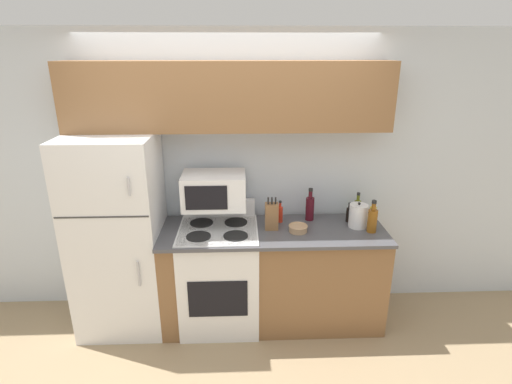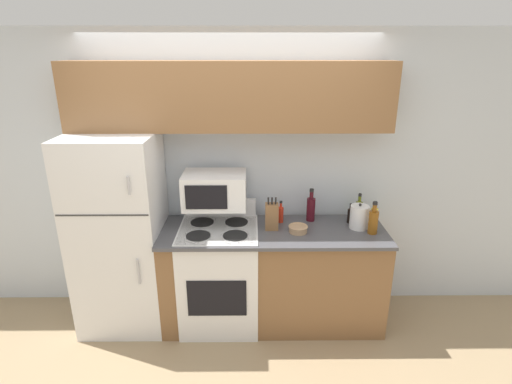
{
  "view_description": "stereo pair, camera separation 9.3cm",
  "coord_description": "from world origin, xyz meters",
  "px_view_note": "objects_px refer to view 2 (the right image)",
  "views": [
    {
      "loc": [
        0.09,
        -2.8,
        2.37
      ],
      "look_at": [
        0.21,
        0.28,
        1.26
      ],
      "focal_mm": 28.0,
      "sensor_mm": 36.0,
      "label": 1
    },
    {
      "loc": [
        0.19,
        -2.81,
        2.37
      ],
      "look_at": [
        0.21,
        0.28,
        1.26
      ],
      "focal_mm": 28.0,
      "sensor_mm": 36.0,
      "label": 2
    }
  ],
  "objects_px": {
    "stove": "(220,274)",
    "bottle_wine_red": "(311,208)",
    "bottle_soy_sauce": "(350,215)",
    "bottle_hot_sauce": "(281,214)",
    "refrigerator": "(120,234)",
    "microwave": "(215,190)",
    "bowl": "(298,229)",
    "kettle": "(359,217)",
    "bottle_whiskey": "(373,221)",
    "bottle_cooking_spray": "(374,216)",
    "knife_block": "(272,216)",
    "bottle_olive_oil": "(359,210)"
  },
  "relations": [
    {
      "from": "bottle_olive_oil",
      "to": "bottle_wine_red",
      "type": "bearing_deg",
      "value": 177.43
    },
    {
      "from": "bottle_olive_oil",
      "to": "kettle",
      "type": "height_order",
      "value": "bottle_olive_oil"
    },
    {
      "from": "bottle_hot_sauce",
      "to": "bottle_olive_oil",
      "type": "distance_m",
      "value": 0.7
    },
    {
      "from": "bottle_cooking_spray",
      "to": "stove",
      "type": "bearing_deg",
      "value": -176.1
    },
    {
      "from": "bottle_whiskey",
      "to": "bottle_soy_sauce",
      "type": "bearing_deg",
      "value": 122.12
    },
    {
      "from": "bottle_whiskey",
      "to": "bottle_soy_sauce",
      "type": "xyz_separation_m",
      "value": [
        -0.14,
        0.22,
        -0.04
      ]
    },
    {
      "from": "refrigerator",
      "to": "bottle_soy_sauce",
      "type": "relative_size",
      "value": 9.64
    },
    {
      "from": "bottle_hot_sauce",
      "to": "bottle_wine_red",
      "type": "relative_size",
      "value": 0.67
    },
    {
      "from": "bottle_soy_sauce",
      "to": "kettle",
      "type": "height_order",
      "value": "kettle"
    },
    {
      "from": "bottle_cooking_spray",
      "to": "microwave",
      "type": "bearing_deg",
      "value": 178.96
    },
    {
      "from": "stove",
      "to": "bottle_wine_red",
      "type": "xyz_separation_m",
      "value": [
        0.82,
        0.2,
        0.55
      ]
    },
    {
      "from": "knife_block",
      "to": "bowl",
      "type": "height_order",
      "value": "knife_block"
    },
    {
      "from": "microwave",
      "to": "bottle_hot_sauce",
      "type": "xyz_separation_m",
      "value": [
        0.57,
        0.04,
        -0.24
      ]
    },
    {
      "from": "bowl",
      "to": "bottle_hot_sauce",
      "type": "bearing_deg",
      "value": 122.57
    },
    {
      "from": "bottle_whiskey",
      "to": "bottle_hot_sauce",
      "type": "bearing_deg",
      "value": 162.7
    },
    {
      "from": "bottle_whiskey",
      "to": "kettle",
      "type": "relative_size",
      "value": 1.23
    },
    {
      "from": "kettle",
      "to": "bowl",
      "type": "bearing_deg",
      "value": -171.1
    },
    {
      "from": "bottle_olive_oil",
      "to": "kettle",
      "type": "relative_size",
      "value": 1.14
    },
    {
      "from": "bottle_hot_sauce",
      "to": "bottle_soy_sauce",
      "type": "relative_size",
      "value": 1.11
    },
    {
      "from": "stove",
      "to": "bottle_wine_red",
      "type": "height_order",
      "value": "bottle_wine_red"
    },
    {
      "from": "microwave",
      "to": "bottle_cooking_spray",
      "type": "relative_size",
      "value": 2.43
    },
    {
      "from": "bottle_wine_red",
      "to": "microwave",
      "type": "bearing_deg",
      "value": -174.76
    },
    {
      "from": "stove",
      "to": "kettle",
      "type": "height_order",
      "value": "kettle"
    },
    {
      "from": "knife_block",
      "to": "bottle_cooking_spray",
      "type": "bearing_deg",
      "value": 5.07
    },
    {
      "from": "bottle_hot_sauce",
      "to": "bottle_cooking_spray",
      "type": "bearing_deg",
      "value": -4.66
    },
    {
      "from": "refrigerator",
      "to": "knife_block",
      "type": "xyz_separation_m",
      "value": [
        1.31,
        -0.01,
        0.16
      ]
    },
    {
      "from": "bowl",
      "to": "bottle_cooking_spray",
      "type": "distance_m",
      "value": 0.7
    },
    {
      "from": "microwave",
      "to": "bottle_hot_sauce",
      "type": "relative_size",
      "value": 2.67
    },
    {
      "from": "bowl",
      "to": "kettle",
      "type": "xyz_separation_m",
      "value": [
        0.53,
        0.08,
        0.07
      ]
    },
    {
      "from": "refrigerator",
      "to": "bottle_wine_red",
      "type": "distance_m",
      "value": 1.68
    },
    {
      "from": "bottle_hot_sauce",
      "to": "stove",
      "type": "bearing_deg",
      "value": -163.72
    },
    {
      "from": "refrigerator",
      "to": "bottle_whiskey",
      "type": "bearing_deg",
      "value": -2.68
    },
    {
      "from": "knife_block",
      "to": "bottle_cooking_spray",
      "type": "distance_m",
      "value": 0.9
    },
    {
      "from": "knife_block",
      "to": "bottle_whiskey",
      "type": "relative_size",
      "value": 1.04
    },
    {
      "from": "stove",
      "to": "bottle_olive_oil",
      "type": "bearing_deg",
      "value": 8.09
    },
    {
      "from": "bottle_whiskey",
      "to": "kettle",
      "type": "xyz_separation_m",
      "value": [
        -0.09,
        0.11,
        -0.01
      ]
    },
    {
      "from": "stove",
      "to": "bottle_cooking_spray",
      "type": "bearing_deg",
      "value": 3.9
    },
    {
      "from": "stove",
      "to": "bottle_soy_sauce",
      "type": "distance_m",
      "value": 1.27
    },
    {
      "from": "microwave",
      "to": "bowl",
      "type": "bearing_deg",
      "value": -13.46
    },
    {
      "from": "stove",
      "to": "kettle",
      "type": "bearing_deg",
      "value": 1.5
    },
    {
      "from": "microwave",
      "to": "bottle_wine_red",
      "type": "bearing_deg",
      "value": 5.24
    },
    {
      "from": "knife_block",
      "to": "bottle_cooking_spray",
      "type": "relative_size",
      "value": 1.33
    },
    {
      "from": "kettle",
      "to": "stove",
      "type": "bearing_deg",
      "value": -178.5
    },
    {
      "from": "knife_block",
      "to": "stove",
      "type": "bearing_deg",
      "value": -178.4
    },
    {
      "from": "bottle_cooking_spray",
      "to": "bottle_soy_sauce",
      "type": "distance_m",
      "value": 0.2
    },
    {
      "from": "bottle_cooking_spray",
      "to": "bottle_soy_sauce",
      "type": "height_order",
      "value": "bottle_cooking_spray"
    },
    {
      "from": "microwave",
      "to": "bowl",
      "type": "distance_m",
      "value": 0.78
    },
    {
      "from": "bottle_cooking_spray",
      "to": "bottle_hot_sauce",
      "type": "xyz_separation_m",
      "value": [
        -0.81,
        0.07,
        -0.01
      ]
    },
    {
      "from": "bottle_whiskey",
      "to": "bowl",
      "type": "bearing_deg",
      "value": 177.73
    },
    {
      "from": "kettle",
      "to": "bottle_olive_oil",
      "type": "bearing_deg",
      "value": 77.63
    }
  ]
}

